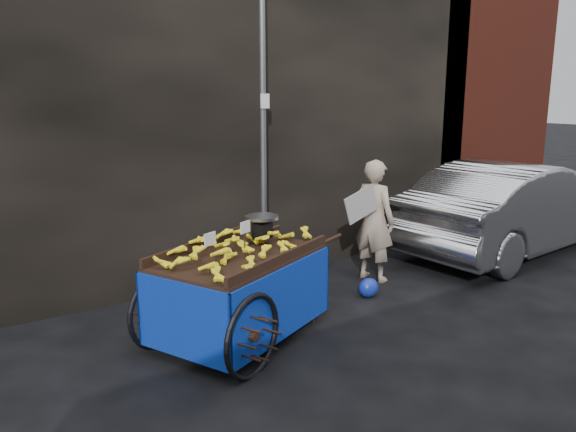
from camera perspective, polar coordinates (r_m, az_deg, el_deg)
ground at (r=6.45m, az=1.40°, el=-10.43°), size 80.00×80.00×0.00m
building_wall at (r=8.37m, az=-6.74°, el=12.34°), size 13.50×2.00×5.00m
street_pole at (r=7.21m, az=-2.54°, el=8.47°), size 0.12×0.10×4.00m
banana_cart at (r=5.71m, az=-5.27°, el=-5.00°), size 2.61×1.94×1.30m
vendor at (r=7.62m, az=8.73°, el=-0.44°), size 0.92×0.68×1.65m
plastic_bag at (r=7.13m, az=8.18°, el=-7.22°), size 0.27×0.22×0.24m
parked_car at (r=9.59m, az=22.10°, el=0.83°), size 4.51×1.90×1.45m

